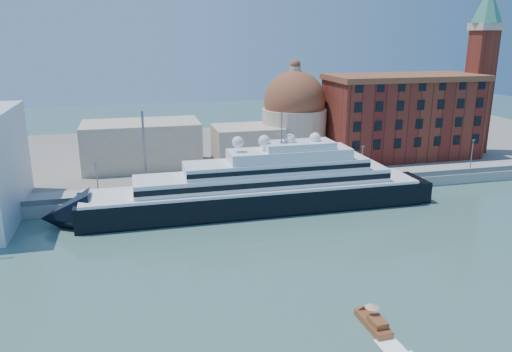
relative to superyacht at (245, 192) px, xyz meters
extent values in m
plane|color=#3C6860|center=(0.19, -23.00, -4.18)|extent=(400.00, 400.00, 0.00)
cube|color=gray|center=(0.19, 11.00, -2.93)|extent=(180.00, 10.00, 2.50)
cube|color=slate|center=(0.19, 52.00, -3.18)|extent=(260.00, 72.00, 2.00)
cube|color=slate|center=(0.19, 6.50, -1.08)|extent=(180.00, 0.10, 1.20)
cube|color=black|center=(2.21, 0.00, -2.16)|extent=(71.90, 11.06, 5.99)
cone|color=black|center=(-35.59, 0.00, -2.16)|extent=(9.22, 11.06, 11.06)
cube|color=black|center=(38.16, 0.00, -2.34)|extent=(5.53, 10.14, 5.53)
cube|color=white|center=(2.21, 0.00, 1.07)|extent=(70.06, 11.25, 0.55)
cube|color=white|center=(4.05, 0.00, 2.73)|extent=(53.47, 9.22, 2.77)
cube|color=black|center=(4.05, -4.60, 2.73)|extent=(53.47, 0.15, 1.11)
cube|color=white|center=(6.82, 0.00, 5.31)|extent=(38.72, 8.30, 2.40)
cube|color=white|center=(9.58, 0.00, 7.62)|extent=(25.81, 7.37, 2.21)
cube|color=white|center=(11.43, 0.00, 9.46)|extent=(14.75, 6.45, 1.47)
cylinder|color=slate|center=(7.74, 0.00, 13.33)|extent=(0.28, 0.28, 6.45)
sphere|color=white|center=(-1.48, 0.00, 10.75)|extent=(2.40, 2.40, 2.40)
sphere|color=white|center=(4.05, 0.00, 10.75)|extent=(2.40, 2.40, 2.40)
sphere|color=white|center=(9.58, 0.00, 10.75)|extent=(2.40, 2.40, 2.40)
sphere|color=white|center=(15.11, 0.00, 10.75)|extent=(2.40, 2.40, 2.40)
cube|color=brown|center=(6.10, -46.07, -3.81)|extent=(2.34, 6.45, 1.06)
cube|color=brown|center=(6.14, -47.13, -2.91)|extent=(1.79, 2.72, 0.85)
cylinder|color=slate|center=(6.09, -45.53, -2.48)|extent=(0.06, 0.06, 1.70)
cone|color=red|center=(6.09, -45.53, -1.52)|extent=(1.92, 1.92, 0.43)
cube|color=maroon|center=(52.19, 29.00, 8.82)|extent=(42.00, 18.00, 22.00)
cube|color=brown|center=(52.19, 29.00, 20.32)|extent=(43.00, 19.00, 1.50)
cube|color=maroon|center=(76.19, 29.00, 15.32)|extent=(6.00, 6.00, 35.00)
cube|color=beige|center=(76.19, 29.00, 33.82)|extent=(7.00, 7.00, 2.00)
cone|color=#3A8169|center=(76.19, 29.00, 39.82)|extent=(8.40, 8.40, 10.00)
cylinder|color=beige|center=(22.19, 35.00, 4.82)|extent=(18.00, 18.00, 14.00)
sphere|color=brown|center=(22.19, 35.00, 13.82)|extent=(17.00, 17.00, 17.00)
cylinder|color=beige|center=(22.19, 35.00, 21.82)|extent=(3.00, 3.00, 3.00)
cube|color=beige|center=(8.19, 33.00, 2.82)|extent=(18.00, 14.00, 10.00)
cube|color=beige|center=(-19.81, 35.00, 3.82)|extent=(30.00, 16.00, 12.00)
cylinder|color=slate|center=(-29.81, 8.00, 2.32)|extent=(0.24, 0.24, 8.00)
cube|color=slate|center=(-29.81, 8.00, 6.42)|extent=(0.80, 0.30, 0.25)
cylinder|color=slate|center=(0.19, 8.00, 2.32)|extent=(0.24, 0.24, 8.00)
cube|color=slate|center=(0.19, 8.00, 6.42)|extent=(0.80, 0.30, 0.25)
cylinder|color=slate|center=(30.19, 8.00, 2.32)|extent=(0.24, 0.24, 8.00)
cube|color=slate|center=(30.19, 8.00, 6.42)|extent=(0.80, 0.30, 0.25)
cylinder|color=slate|center=(60.19, 8.00, 2.32)|extent=(0.24, 0.24, 8.00)
cube|color=slate|center=(60.19, 8.00, 6.42)|extent=(0.80, 0.30, 0.25)
cylinder|color=slate|center=(-19.81, 10.00, 7.32)|extent=(0.50, 0.50, 18.00)
camera|label=1|loc=(-22.10, -96.68, 31.79)|focal=35.00mm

